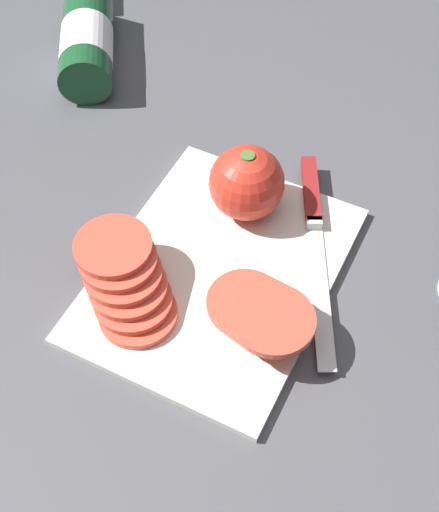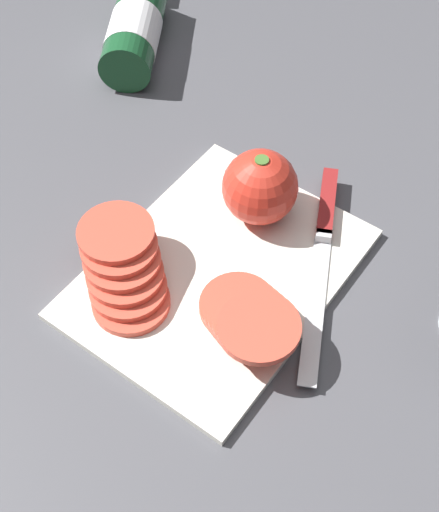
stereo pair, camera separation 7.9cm
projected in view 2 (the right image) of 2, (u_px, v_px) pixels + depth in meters
name	position (u px, v px, depth m)	size (l,w,h in m)	color
ground_plane	(249.00, 241.00, 0.86)	(3.00, 3.00, 0.00)	#4C4C51
cutting_board	(219.00, 274.00, 0.82)	(0.33, 0.25, 0.01)	silver
wine_bottle	(136.00, 26.00, 1.05)	(0.29, 0.20, 0.08)	#194C28
whole_tomato	(260.00, 187.00, 0.84)	(0.09, 0.09, 0.09)	red
knife	(325.00, 226.00, 0.85)	(0.28, 0.15, 0.01)	silver
tomato_slice_stack_near	(248.00, 316.00, 0.76)	(0.11, 0.13, 0.04)	#DB4C38
tomato_slice_stack_far	(123.00, 267.00, 0.79)	(0.13, 0.14, 0.05)	#DB4C38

